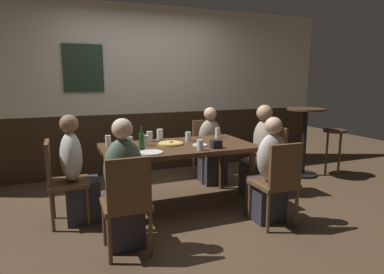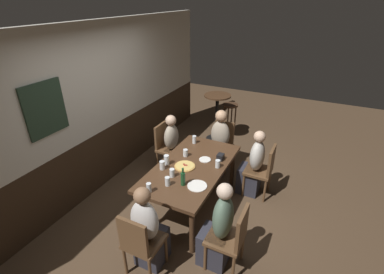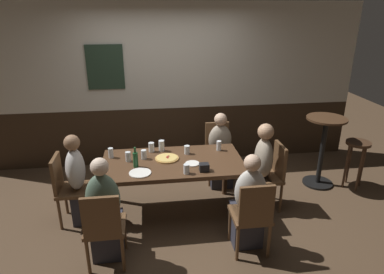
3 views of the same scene
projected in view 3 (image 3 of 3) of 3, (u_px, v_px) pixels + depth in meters
name	position (u px, v px, depth m)	size (l,w,h in m)	color
ground_plane	(174.00, 212.00, 4.42)	(12.00, 12.00, 0.00)	#4C3826
wall_back	(163.00, 87.00, 5.48)	(6.40, 0.13, 2.60)	#332316
dining_table	(173.00, 167.00, 4.18)	(1.72, 0.92, 0.74)	#472D1C
chair_head_west	(68.00, 185.00, 4.08)	(0.40, 0.40, 0.88)	brown
chair_left_near	(104.00, 225.00, 3.34)	(0.40, 0.40, 0.88)	brown
chair_right_near	(252.00, 214.00, 3.53)	(0.40, 0.40, 0.88)	brown
chair_head_east	(271.00, 172.00, 4.40)	(0.40, 0.40, 0.88)	brown
chair_right_far	(218.00, 148.00, 5.15)	(0.40, 0.40, 0.88)	brown
person_head_west	(82.00, 186.00, 4.11)	(0.37, 0.34, 1.14)	#2D2D38
person_left_near	(106.00, 217.00, 3.49)	(0.34, 0.37, 1.17)	#2D2D38
person_right_near	(248.00, 208.00, 3.69)	(0.34, 0.37, 1.12)	#2D2D38
person_head_east	(259.00, 173.00, 4.38)	(0.37, 0.34, 1.17)	#2D2D38
person_right_far	(220.00, 155.00, 5.01)	(0.34, 0.37, 1.09)	#2D2D38
pizza	(167.00, 158.00, 4.21)	(0.30, 0.30, 0.03)	tan
tumbler_short	(162.00, 146.00, 4.43)	(0.08, 0.08, 0.15)	silver
beer_glass_half	(187.00, 150.00, 4.35)	(0.07, 0.07, 0.11)	silver
beer_glass_tall	(111.00, 153.00, 4.23)	(0.06, 0.06, 0.13)	silver
pint_glass_pale	(144.00, 155.00, 4.20)	(0.07, 0.07, 0.12)	silver
pint_glass_stout	(151.00, 148.00, 4.41)	(0.07, 0.07, 0.13)	silver
pint_glass_amber	(128.00, 157.00, 4.14)	(0.07, 0.07, 0.12)	silver
highball_clear	(219.00, 146.00, 4.45)	(0.06, 0.06, 0.13)	silver
tumbler_water	(186.00, 169.00, 3.83)	(0.07, 0.07, 0.11)	silver
beer_bottle_green	(136.00, 159.00, 3.97)	(0.06, 0.06, 0.25)	#194723
plate_white_large	(140.00, 173.00, 3.85)	(0.25, 0.25, 0.01)	white
plate_white_small	(192.00, 163.00, 4.08)	(0.17, 0.17, 0.01)	white
condiment_caddy	(204.00, 167.00, 3.89)	(0.11, 0.09, 0.09)	black
side_bar_table	(323.00, 146.00, 4.92)	(0.56, 0.56, 1.05)	black
bar_stool	(357.00, 152.00, 4.86)	(0.34, 0.34, 0.72)	#422B1C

